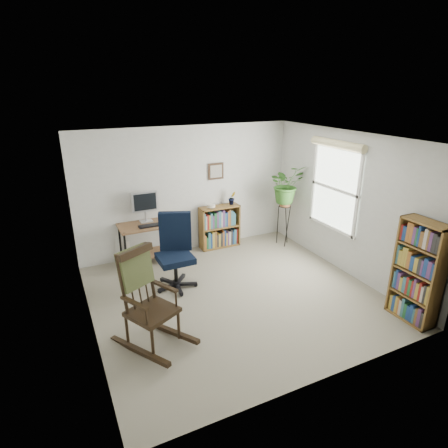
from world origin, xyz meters
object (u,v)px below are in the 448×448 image
desk (150,244)px  rocking_chair (151,299)px  low_bookshelf (220,227)px  office_chair (175,253)px  tall_bookshelf (418,272)px

desk → rocking_chair: bearing=-104.2°
desk → low_bookshelf: size_ratio=1.23×
office_chair → tall_bookshelf: size_ratio=0.84×
rocking_chair → low_bookshelf: 3.16m
tall_bookshelf → low_bookshelf: bearing=111.4°
desk → rocking_chair: (-0.58, -2.29, 0.26)m
desk → office_chair: size_ratio=0.86×
tall_bookshelf → rocking_chair: bearing=163.2°
low_bookshelf → tall_bookshelf: (1.34, -3.42, 0.30)m
office_chair → rocking_chair: bearing=-97.2°
office_chair → rocking_chair: (-0.71, -1.22, 0.03)m
rocking_chair → tall_bookshelf: bearing=-44.0°
desk → office_chair: office_chair is taller
office_chair → rocking_chair: 1.41m
rocking_chair → tall_bookshelf: (3.37, -1.01, 0.09)m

